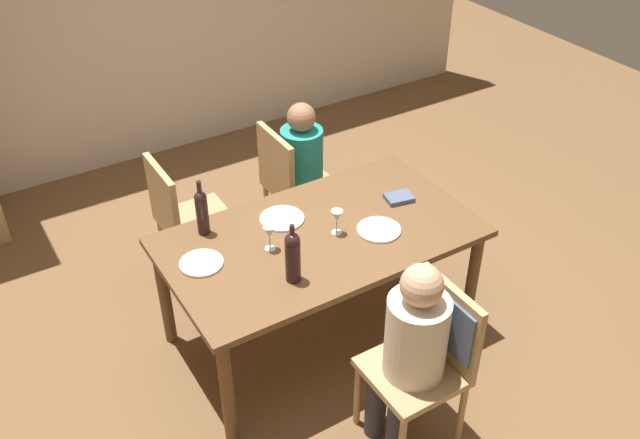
% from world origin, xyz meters
% --- Properties ---
extents(ground_plane, '(10.00, 10.00, 0.00)m').
position_xyz_m(ground_plane, '(0.00, 0.00, 0.00)').
color(ground_plane, brown).
extents(dining_table, '(1.75, 0.99, 0.76)m').
position_xyz_m(dining_table, '(0.00, 0.00, 0.67)').
color(dining_table, brown).
rests_on(dining_table, ground_plane).
extents(chair_far_right, '(0.44, 0.44, 0.92)m').
position_xyz_m(chair_far_right, '(0.31, 0.87, 0.53)').
color(chair_far_right, tan).
rests_on(chair_far_right, ground_plane).
extents(chair_near, '(0.46, 0.44, 0.92)m').
position_xyz_m(chair_near, '(0.12, -0.87, 0.59)').
color(chair_near, tan).
rests_on(chair_near, ground_plane).
extents(chair_far_left, '(0.44, 0.44, 0.92)m').
position_xyz_m(chair_far_left, '(-0.48, 0.87, 0.53)').
color(chair_far_left, tan).
rests_on(chair_far_left, ground_plane).
extents(person_woman_host, '(0.33, 0.29, 1.09)m').
position_xyz_m(person_woman_host, '(0.42, 0.87, 0.63)').
color(person_woman_host, '#33333D').
rests_on(person_woman_host, ground_plane).
extents(person_man_bearded, '(0.35, 0.30, 1.13)m').
position_xyz_m(person_man_bearded, '(-0.03, -0.87, 0.65)').
color(person_man_bearded, '#33333D').
rests_on(person_man_bearded, ground_plane).
extents(wine_bottle_tall_green, '(0.08, 0.08, 0.34)m').
position_xyz_m(wine_bottle_tall_green, '(-0.32, -0.26, 0.91)').
color(wine_bottle_tall_green, black).
rests_on(wine_bottle_tall_green, dining_table).
extents(wine_bottle_dark_red, '(0.07, 0.07, 0.34)m').
position_xyz_m(wine_bottle_dark_red, '(-0.54, 0.35, 0.90)').
color(wine_bottle_dark_red, black).
rests_on(wine_bottle_dark_red, dining_table).
extents(wine_glass_near_left, '(0.07, 0.07, 0.15)m').
position_xyz_m(wine_glass_near_left, '(-0.30, 0.03, 0.86)').
color(wine_glass_near_left, silver).
rests_on(wine_glass_near_left, dining_table).
extents(wine_glass_centre, '(0.07, 0.07, 0.15)m').
position_xyz_m(wine_glass_centre, '(0.09, -0.04, 0.86)').
color(wine_glass_centre, silver).
rests_on(wine_glass_centre, dining_table).
extents(dinner_plate_host, '(0.26, 0.26, 0.01)m').
position_xyz_m(dinner_plate_host, '(-0.11, 0.23, 0.76)').
color(dinner_plate_host, white).
rests_on(dinner_plate_host, dining_table).
extents(dinner_plate_guest_left, '(0.23, 0.23, 0.01)m').
position_xyz_m(dinner_plate_guest_left, '(-0.67, 0.10, 0.76)').
color(dinner_plate_guest_left, silver).
rests_on(dinner_plate_guest_left, dining_table).
extents(dinner_plate_guest_right, '(0.25, 0.25, 0.01)m').
position_xyz_m(dinner_plate_guest_right, '(0.30, -0.15, 0.76)').
color(dinner_plate_guest_right, white).
rests_on(dinner_plate_guest_right, dining_table).
extents(folded_napkin, '(0.18, 0.15, 0.03)m').
position_xyz_m(folded_napkin, '(0.58, 0.05, 0.77)').
color(folded_napkin, '#4C5B75').
rests_on(folded_napkin, dining_table).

